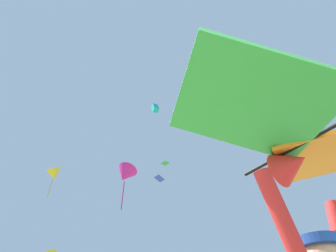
{
  "coord_description": "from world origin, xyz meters",
  "views": [
    {
      "loc": [
        -1.1,
        -1.09,
        1.1
      ],
      "look_at": [
        0.35,
        1.59,
        3.68
      ],
      "focal_mm": 30.0,
      "sensor_mm": 36.0,
      "label": 1
    }
  ],
  "objects_px": {
    "distant_kite_blue_overhead_distant": "(160,178)",
    "distant_kite_green_mid_left": "(165,163)",
    "distant_kite_magenta_high_left": "(125,175)",
    "held_stunt_kite": "(297,139)",
    "distant_kite_teal_low_left": "(155,108)",
    "distant_kite_yellow_mid_right": "(54,175)"
  },
  "relations": [
    {
      "from": "held_stunt_kite",
      "to": "distant_kite_teal_low_left",
      "type": "relative_size",
      "value": 1.98
    },
    {
      "from": "distant_kite_teal_low_left",
      "to": "distant_kite_magenta_high_left",
      "type": "bearing_deg",
      "value": -135.33
    },
    {
      "from": "distant_kite_teal_low_left",
      "to": "distant_kite_green_mid_left",
      "type": "bearing_deg",
      "value": 55.11
    },
    {
      "from": "distant_kite_teal_low_left",
      "to": "distant_kite_green_mid_left",
      "type": "relative_size",
      "value": 0.95
    },
    {
      "from": "held_stunt_kite",
      "to": "distant_kite_teal_low_left",
      "type": "bearing_deg",
      "value": 68.25
    },
    {
      "from": "distant_kite_teal_low_left",
      "to": "distant_kite_magenta_high_left",
      "type": "height_order",
      "value": "distant_kite_teal_low_left"
    },
    {
      "from": "distant_kite_magenta_high_left",
      "to": "distant_kite_yellow_mid_right",
      "type": "distance_m",
      "value": 11.23
    },
    {
      "from": "distant_kite_green_mid_left",
      "to": "distant_kite_magenta_high_left",
      "type": "bearing_deg",
      "value": -128.81
    },
    {
      "from": "distant_kite_magenta_high_left",
      "to": "distant_kite_teal_low_left",
      "type": "bearing_deg",
      "value": 44.67
    },
    {
      "from": "distant_kite_green_mid_left",
      "to": "distant_kite_blue_overhead_distant",
      "type": "bearing_deg",
      "value": -138.84
    },
    {
      "from": "distant_kite_teal_low_left",
      "to": "distant_kite_magenta_high_left",
      "type": "xyz_separation_m",
      "value": [
        -3.37,
        -3.33,
        -9.97
      ]
    },
    {
      "from": "held_stunt_kite",
      "to": "distant_kite_blue_overhead_distant",
      "type": "bearing_deg",
      "value": 65.7
    },
    {
      "from": "distant_kite_magenta_high_left",
      "to": "distant_kite_green_mid_left",
      "type": "bearing_deg",
      "value": 51.19
    },
    {
      "from": "distant_kite_magenta_high_left",
      "to": "distant_kite_green_mid_left",
      "type": "xyz_separation_m",
      "value": [
        7.88,
        9.8,
        8.78
      ]
    },
    {
      "from": "distant_kite_green_mid_left",
      "to": "held_stunt_kite",
      "type": "bearing_deg",
      "value": -115.73
    },
    {
      "from": "distant_kite_teal_low_left",
      "to": "distant_kite_blue_overhead_distant",
      "type": "relative_size",
      "value": 0.82
    },
    {
      "from": "held_stunt_kite",
      "to": "distant_kite_yellow_mid_right",
      "type": "distance_m",
      "value": 26.14
    },
    {
      "from": "distant_kite_teal_low_left",
      "to": "distant_kite_blue_overhead_distant",
      "type": "distance_m",
      "value": 7.53
    },
    {
      "from": "held_stunt_kite",
      "to": "distant_kite_green_mid_left",
      "type": "bearing_deg",
      "value": 64.27
    },
    {
      "from": "distant_kite_blue_overhead_distant",
      "to": "distant_kite_green_mid_left",
      "type": "xyz_separation_m",
      "value": [
        1.17,
        1.02,
        2.8
      ]
    },
    {
      "from": "distant_kite_blue_overhead_distant",
      "to": "distant_kite_magenta_high_left",
      "type": "height_order",
      "value": "distant_kite_blue_overhead_distant"
    },
    {
      "from": "held_stunt_kite",
      "to": "distant_kite_green_mid_left",
      "type": "distance_m",
      "value": 30.57
    }
  ]
}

